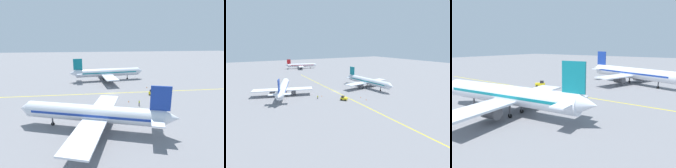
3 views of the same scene
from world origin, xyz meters
The scene contains 10 objects.
ground_plane centered at (0.00, 0.00, 0.00)m, with size 400.00×400.00×0.00m, color slate.
apron_yellow_centreline centered at (0.00, 0.00, 0.00)m, with size 0.40×120.00×0.01m, color yellow.
airplane_at_gate centered at (-25.53, 6.68, 3.71)m, with size 28.26×34.72×10.60m.
airplane_adjacent_stand centered at (20.48, -0.65, 3.71)m, with size 28.41×35.54×10.60m.
airplane_distant_taxiing centered at (12.12, 96.48, 3.34)m, with size 31.58×25.57×9.54m.
baggage_tug_white centered at (-3.63, -14.45, 0.90)m, with size 3.00×3.30×2.11m.
ground_crew_worker centered at (-13.05, -6.87, 0.91)m, with size 0.44×0.44×1.68m.
traffic_cone_near_nose centered at (-9.94, -4.38, 0.28)m, with size 0.32×0.32×0.55m, color orange.
traffic_cone_mid_apron centered at (5.25, -15.23, 0.28)m, with size 0.32×0.32×0.55m, color orange.
traffic_cone_by_wingtip centered at (5.19, -19.38, 0.28)m, with size 0.32×0.32×0.55m, color orange.
Camera 2 is at (-42.31, -78.36, 24.62)m, focal length 28.00 mm.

